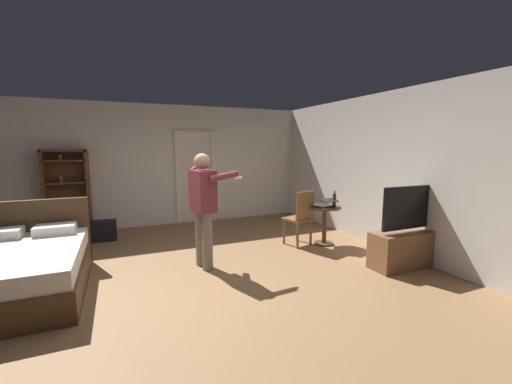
% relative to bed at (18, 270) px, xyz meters
% --- Properties ---
extents(ground_plane, '(7.38, 7.38, 0.00)m').
position_rel_bed_xyz_m(ground_plane, '(2.18, -0.46, -0.30)').
color(ground_plane, olive).
extents(wall_back, '(6.62, 0.12, 2.68)m').
position_rel_bed_xyz_m(wall_back, '(2.18, 2.96, 1.04)').
color(wall_back, silver).
rests_on(wall_back, ground_plane).
extents(wall_right, '(0.12, 6.94, 2.68)m').
position_rel_bed_xyz_m(wall_right, '(5.43, -0.46, 1.04)').
color(wall_right, silver).
rests_on(wall_right, ground_plane).
extents(doorway_frame, '(0.93, 0.08, 2.13)m').
position_rel_bed_xyz_m(doorway_frame, '(2.82, 2.88, 0.92)').
color(doorway_frame, white).
rests_on(doorway_frame, ground_plane).
extents(bed, '(1.44, 1.96, 1.02)m').
position_rel_bed_xyz_m(bed, '(0.00, 0.00, 0.00)').
color(bed, '#4C331E').
rests_on(bed, ground_plane).
extents(bookshelf, '(0.81, 0.32, 1.71)m').
position_rel_bed_xyz_m(bookshelf, '(0.22, 2.73, 0.61)').
color(bookshelf, brown).
rests_on(bookshelf, ground_plane).
extents(tv_flatscreen, '(1.22, 0.40, 1.21)m').
position_rel_bed_xyz_m(tv_flatscreen, '(5.07, -1.17, 0.04)').
color(tv_flatscreen, brown).
rests_on(tv_flatscreen, ground_plane).
extents(side_table, '(0.58, 0.58, 0.70)m').
position_rel_bed_xyz_m(side_table, '(4.55, 0.21, 0.16)').
color(side_table, '#4C331E').
rests_on(side_table, ground_plane).
extents(laptop, '(0.39, 0.39, 0.15)m').
position_rel_bed_xyz_m(laptop, '(4.53, 0.17, 0.45)').
color(laptop, black).
rests_on(laptop, side_table).
extents(bottle_on_table, '(0.06, 0.06, 0.29)m').
position_rel_bed_xyz_m(bottle_on_table, '(4.69, 0.13, 0.52)').
color(bottle_on_table, '#3B3B21').
rests_on(bottle_on_table, side_table).
extents(wooden_chair, '(0.52, 0.52, 0.99)m').
position_rel_bed_xyz_m(wooden_chair, '(4.11, 0.32, 0.24)').
color(wooden_chair, brown).
rests_on(wooden_chair, ground_plane).
extents(person_blue_shirt, '(0.70, 0.59, 1.67)m').
position_rel_bed_xyz_m(person_blue_shirt, '(2.28, -0.02, 0.66)').
color(person_blue_shirt, gray).
rests_on(person_blue_shirt, ground_plane).
extents(suitcase_dark, '(0.61, 0.30, 0.38)m').
position_rel_bed_xyz_m(suitcase_dark, '(0.77, 2.05, -0.11)').
color(suitcase_dark, black).
rests_on(suitcase_dark, ground_plane).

